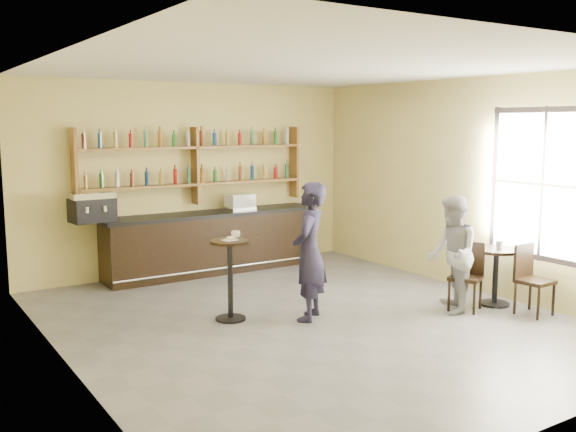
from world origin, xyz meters
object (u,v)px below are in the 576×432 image
cafe_table (495,277)px  chair_south (535,280)px  chair_west (466,277)px  pedestal_table (230,280)px  man_main (309,252)px  pastry_case (240,202)px  bar_counter (213,242)px  patron_second (452,254)px  espresso_machine (92,207)px

cafe_table → chair_south: size_ratio=0.86×
cafe_table → chair_west: (-0.55, 0.05, 0.06)m
pedestal_table → man_main: (0.87, -0.53, 0.37)m
man_main → chair_west: 2.21m
pedestal_table → man_main: 1.08m
man_main → pedestal_table: bearing=-73.8°
pastry_case → chair_west: (1.32, -3.91, -0.71)m
bar_counter → pedestal_table: 2.77m
pastry_case → cafe_table: 4.45m
man_main → patron_second: (1.79, -0.76, -0.10)m
espresso_machine → chair_south: bearing=-52.1°
espresso_machine → pastry_case: (2.55, 0.00, -0.09)m
chair_west → patron_second: patron_second is taller
pedestal_table → cafe_table: bearing=-22.1°
espresso_machine → pastry_case: 2.55m
patron_second → pastry_case: bearing=-127.3°
man_main → espresso_machine: bearing=-101.5°
patron_second → bar_counter: bearing=-120.4°
espresso_machine → chair_south: size_ratio=0.68×
bar_counter → man_main: size_ratio=2.14×
pastry_case → cafe_table: pastry_case is taller
cafe_table → pedestal_table: bearing=157.9°
espresso_machine → pedestal_table: (1.00, -2.57, -0.74)m
bar_counter → chair_west: bar_counter is taller
chair_west → chair_south: chair_south is taller
espresso_machine → chair_west: (3.87, -3.91, -0.80)m
espresso_machine → pedestal_table: 2.85m
pedestal_table → patron_second: 2.97m
chair_west → patron_second: (-0.21, 0.06, 0.33)m
cafe_table → chair_south: bearing=-85.2°
man_main → chair_south: man_main is taller
pastry_case → chair_south: bearing=-72.5°
chair_south → chair_west: bearing=129.1°
patron_second → espresso_machine: bearing=-99.9°
espresso_machine → man_main: bearing=-65.4°
chair_west → patron_second: size_ratio=0.58×
pastry_case → pedestal_table: 3.07m
espresso_machine → cafe_table: bearing=-48.4°
cafe_table → patron_second: size_ratio=0.51×
bar_counter → pastry_case: 0.84m
cafe_table → chair_south: 0.61m
espresso_machine → pedestal_table: size_ratio=0.60×
pedestal_table → cafe_table: (3.43, -1.39, -0.12)m
chair_south → pastry_case: bearing=109.2°
chair_south → patron_second: 1.12m
bar_counter → chair_south: size_ratio=4.09×
pedestal_table → chair_south: bearing=-29.8°
bar_counter → pedestal_table: pedestal_table is taller
pedestal_table → chair_west: 3.18m
chair_south → man_main: bearing=147.0°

